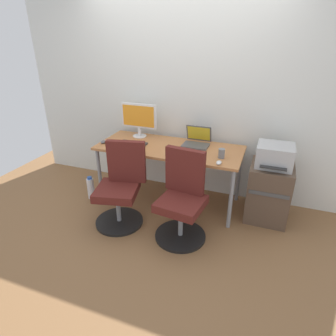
{
  "coord_description": "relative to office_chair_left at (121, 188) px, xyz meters",
  "views": [
    {
      "loc": [
        1.11,
        -3.02,
        1.99
      ],
      "look_at": [
        0.0,
        -0.05,
        0.48
      ],
      "focal_mm": 30.71,
      "sensor_mm": 36.0,
      "label": 1
    }
  ],
  "objects": [
    {
      "name": "office_chair_left",
      "position": [
        0.0,
        0.0,
        0.0
      ],
      "size": [
        0.54,
        0.54,
        0.94
      ],
      "color": "black",
      "rests_on": "ground"
    },
    {
      "name": "pen_cup",
      "position": [
        1.0,
        0.48,
        0.37
      ],
      "size": [
        0.07,
        0.07,
        0.1
      ],
      "primitive_type": "cylinder",
      "color": "slate",
      "rests_on": "desk"
    },
    {
      "name": "mouse_by_monitor",
      "position": [
        1.01,
        0.31,
        0.34
      ],
      "size": [
        0.06,
        0.1,
        0.03
      ],
      "primitive_type": "ellipsoid",
      "color": "silver",
      "rests_on": "desk"
    },
    {
      "name": "keyboard_by_monitor",
      "position": [
        -0.11,
        0.36,
        0.33
      ],
      "size": [
        0.34,
        0.12,
        0.02
      ],
      "primitive_type": "cube",
      "color": "silver",
      "rests_on": "desk"
    },
    {
      "name": "water_bottle_on_floor",
      "position": [
        -0.63,
        0.29,
        -0.28
      ],
      "size": [
        0.09,
        0.09,
        0.31
      ],
      "color": "white",
      "rests_on": "ground"
    },
    {
      "name": "printer",
      "position": [
        1.55,
        0.65,
        0.36
      ],
      "size": [
        0.38,
        0.4,
        0.24
      ],
      "color": "#B7B7B7",
      "rests_on": "side_cabinet"
    },
    {
      "name": "coffee_mug",
      "position": [
        0.72,
        0.34,
        0.37
      ],
      "size": [
        0.08,
        0.08,
        0.09
      ],
      "primitive_type": "cylinder",
      "color": "teal",
      "rests_on": "desk"
    },
    {
      "name": "desk",
      "position": [
        0.35,
        0.6,
        0.26
      ],
      "size": [
        1.74,
        0.72,
        0.74
      ],
      "color": "#B77542",
      "rests_on": "ground"
    },
    {
      "name": "side_cabinet",
      "position": [
        1.55,
        0.65,
        -0.09
      ],
      "size": [
        0.46,
        0.49,
        0.67
      ],
      "color": "brown",
      "rests_on": "ground"
    },
    {
      "name": "office_chair_right",
      "position": [
        0.72,
        0.0,
        0.0
      ],
      "size": [
        0.54,
        0.54,
        0.94
      ],
      "color": "black",
      "rests_on": "ground"
    },
    {
      "name": "back_wall",
      "position": [
        0.35,
        1.04,
        0.88
      ],
      "size": [
        4.4,
        0.04,
        2.6
      ],
      "primitive_type": "cube",
      "color": "silver",
      "rests_on": "ground"
    },
    {
      "name": "ground_plane",
      "position": [
        0.35,
        0.6,
        -0.42
      ],
      "size": [
        5.28,
        5.28,
        0.0
      ],
      "primitive_type": "plane",
      "color": "brown"
    },
    {
      "name": "mouse_by_laptop",
      "position": [
        -0.45,
        0.44,
        0.34
      ],
      "size": [
        0.06,
        0.1,
        0.03
      ],
      "primitive_type": "ellipsoid",
      "color": "#515156",
      "rests_on": "desk"
    },
    {
      "name": "open_laptop",
      "position": [
        0.64,
        0.79,
        0.37
      ],
      "size": [
        0.31,
        0.29,
        0.22
      ],
      "color": "#4C4C51",
      "rests_on": "desk"
    },
    {
      "name": "keyboard_by_laptop",
      "position": [
        -0.09,
        0.54,
        0.33
      ],
      "size": [
        0.34,
        0.12,
        0.02
      ],
      "primitive_type": "cube",
      "color": "#2D2D2D",
      "rests_on": "desk"
    },
    {
      "name": "desktop_monitor",
      "position": [
        -0.14,
        0.82,
        0.57
      ],
      "size": [
        0.48,
        0.18,
        0.43
      ],
      "color": "silver",
      "rests_on": "desk"
    }
  ]
}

